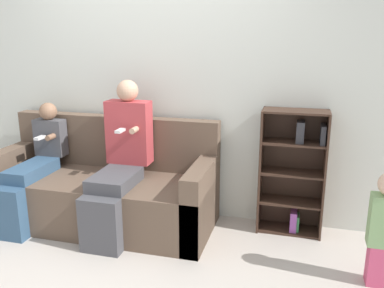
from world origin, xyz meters
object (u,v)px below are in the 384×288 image
Objects in this scene: couch at (103,191)px; adult_seated at (120,157)px; bookshelf at (293,172)px; child_seated at (34,166)px.

adult_seated is (0.23, -0.09, 0.37)m from couch.
couch is 1.54× the size of adult_seated.
couch is 0.45m from adult_seated.
couch is at bearing -169.77° from bookshelf.
couch is at bearing 159.16° from adult_seated.
couch is 1.86× the size of bookshelf.
adult_seated reaches higher than bookshelf.
adult_seated is at bearing 4.24° from child_seated.
couch is 1.89× the size of child_seated.
adult_seated is 1.22× the size of child_seated.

